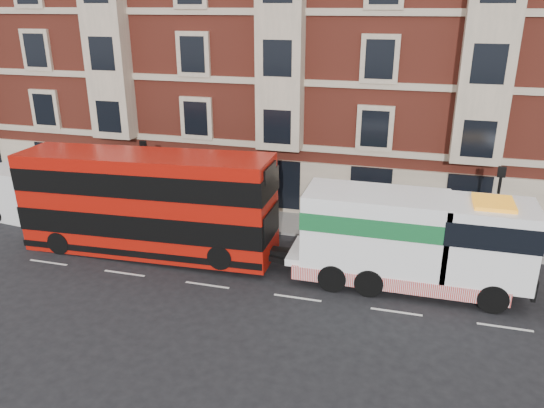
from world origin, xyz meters
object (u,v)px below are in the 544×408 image
(box_van, at_px, (32,196))
(double_decker_bus, at_px, (146,202))
(pedestrian, at_px, (144,196))
(tow_truck, at_px, (408,239))

(box_van, bearing_deg, double_decker_bus, -7.05)
(double_decker_bus, bearing_deg, pedestrian, 120.50)
(double_decker_bus, relative_size, pedestrian, 6.49)
(double_decker_bus, distance_m, pedestrian, 5.46)
(double_decker_bus, xyz_separation_m, pedestrian, (-2.66, 4.52, -1.54))
(tow_truck, distance_m, pedestrian, 15.44)
(double_decker_bus, distance_m, tow_truck, 12.07)
(double_decker_bus, height_order, box_van, double_decker_bus)
(double_decker_bus, bearing_deg, tow_truck, -0.00)
(double_decker_bus, bearing_deg, box_van, 165.90)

